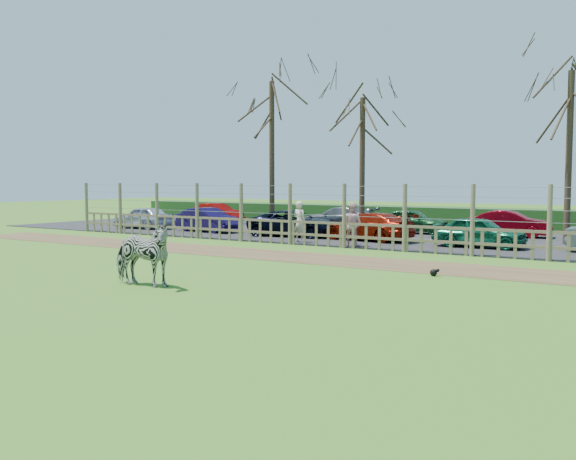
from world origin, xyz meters
The scene contains 21 objects.
ground centered at (0.00, 0.00, 0.00)m, with size 120.00×120.00×0.00m, color #609A33.
dirt_strip centered at (0.00, 4.50, 0.01)m, with size 34.00×2.80×0.01m, color brown.
asphalt centered at (0.00, 14.50, 0.02)m, with size 44.00×13.00×0.04m, color #232326.
hedge centered at (0.00, 21.50, 0.55)m, with size 46.00×2.00×1.10m, color #1E4716.
fence centered at (0.00, 8.00, 0.80)m, with size 30.16×0.16×2.50m.
tree_left centered at (-6.50, 12.50, 5.62)m, with size 4.80×4.80×7.88m.
tree_mid centered at (-2.00, 13.50, 4.87)m, with size 4.80×4.80×6.83m.
tree_right centered at (7.00, 14.00, 5.24)m, with size 4.80×4.80×7.35m.
zebra centered at (0.11, -2.76, 0.80)m, with size 0.87×1.91×1.61m, color gray.
visitor_a centered at (-2.49, 8.73, 0.90)m, with size 0.63×0.41×1.72m, color beige.
visitor_b centered at (0.10, 8.46, 0.90)m, with size 0.84×0.65×1.72m, color beige.
crow centered at (5.55, 2.85, 0.11)m, with size 0.26×0.20×0.22m.
car_0 centered at (-13.66, 10.63, 0.64)m, with size 1.42×3.52×1.20m, color #ABB1C6.
car_1 centered at (-9.31, 10.88, 0.64)m, with size 1.27×3.64×1.20m, color #1A0F49.
car_2 centered at (-4.22, 11.03, 0.64)m, with size 1.99×4.32×1.20m, color black.
car_3 centered at (-0.47, 11.04, 0.64)m, with size 1.68×4.13×1.20m, color maroon.
car_4 centered at (4.44, 10.74, 0.64)m, with size 1.42×3.52×1.20m, color #0D5739.
car_7 centered at (-13.16, 16.23, 0.64)m, with size 1.27×3.64×1.20m, color #8E0907.
car_9 centered at (-4.61, 15.96, 0.64)m, with size 1.68×4.13×1.20m, color #595E66.
car_10 centered at (-0.31, 15.62, 0.64)m, with size 1.42×3.52×1.20m, color #195025.
car_11 centered at (4.19, 16.24, 0.64)m, with size 1.27×3.64×1.20m, color maroon.
Camera 1 is at (11.73, -13.90, 2.61)m, focal length 40.00 mm.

